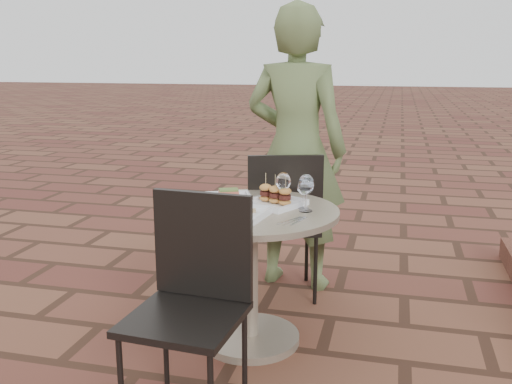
% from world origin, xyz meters
% --- Properties ---
extents(ground, '(60.00, 60.00, 0.00)m').
position_xyz_m(ground, '(0.00, 0.00, 0.00)').
color(ground, brown).
rests_on(ground, ground).
extents(cafe_table, '(0.90, 0.90, 0.73)m').
position_xyz_m(cafe_table, '(0.03, 0.04, 0.48)').
color(cafe_table, gray).
rests_on(cafe_table, ground).
extents(chair_far, '(0.55, 0.55, 0.93)m').
position_xyz_m(chair_far, '(0.09, 0.62, 0.55)').
color(chair_far, black).
rests_on(chair_far, ground).
extents(chair_near, '(0.47, 0.47, 0.93)m').
position_xyz_m(chair_near, '(-0.05, -0.58, 0.55)').
color(chair_near, black).
rests_on(chair_near, ground).
extents(diner, '(0.71, 0.52, 1.81)m').
position_xyz_m(diner, '(0.11, 0.91, 0.91)').
color(diner, '#576839').
rests_on(diner, ground).
extents(plate_salmon, '(0.31, 0.31, 0.07)m').
position_xyz_m(plate_salmon, '(-0.12, 0.17, 0.75)').
color(plate_salmon, white).
rests_on(plate_salmon, cafe_table).
extents(plate_sliders, '(0.34, 0.34, 0.16)m').
position_xyz_m(plate_sliders, '(0.14, 0.14, 0.77)').
color(plate_sliders, white).
rests_on(plate_sliders, cafe_table).
extents(plate_tuna, '(0.31, 0.31, 0.03)m').
position_xyz_m(plate_tuna, '(0.01, -0.10, 0.75)').
color(plate_tuna, white).
rests_on(plate_tuna, cafe_table).
extents(wine_glass_right, '(0.08, 0.08, 0.19)m').
position_xyz_m(wine_glass_right, '(0.31, 0.06, 0.86)').
color(wine_glass_right, white).
rests_on(wine_glass_right, cafe_table).
extents(wine_glass_mid, '(0.08, 0.08, 0.18)m').
position_xyz_m(wine_glass_mid, '(0.18, 0.12, 0.86)').
color(wine_glass_mid, white).
rests_on(wine_glass_mid, cafe_table).
extents(wine_glass_far, '(0.06, 0.06, 0.15)m').
position_xyz_m(wine_glass_far, '(0.29, 0.11, 0.84)').
color(wine_glass_far, white).
rests_on(wine_glass_far, cafe_table).
extents(steel_ramekin, '(0.06, 0.06, 0.04)m').
position_xyz_m(steel_ramekin, '(-0.25, 0.05, 0.75)').
color(steel_ramekin, silver).
rests_on(steel_ramekin, cafe_table).
extents(cutlery_set, '(0.14, 0.20, 0.00)m').
position_xyz_m(cutlery_set, '(0.29, -0.13, 0.73)').
color(cutlery_set, silver).
rests_on(cutlery_set, cafe_table).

